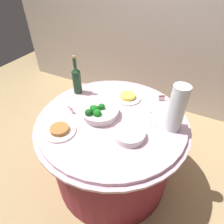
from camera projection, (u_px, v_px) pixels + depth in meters
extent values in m
plane|color=tan|center=(112.00, 174.00, 1.93)|extent=(6.00, 6.00, 0.00)
cube|color=beige|center=(171.00, 2.00, 2.09)|extent=(4.40, 0.10, 2.60)
cylinder|color=maroon|center=(112.00, 152.00, 1.71)|extent=(1.01, 1.01, 0.69)
cylinder|color=#E0B2C6|center=(112.00, 121.00, 1.49)|extent=(1.16, 1.16, 0.02)
cylinder|color=#E0B2C6|center=(112.00, 119.00, 1.48)|extent=(1.10, 1.10, 0.03)
cylinder|color=white|center=(100.00, 113.00, 1.47)|extent=(0.26, 0.26, 0.05)
cylinder|color=white|center=(100.00, 110.00, 1.45)|extent=(0.28, 0.28, 0.01)
sphere|color=#19561E|center=(88.00, 113.00, 1.39)|extent=(0.05, 0.05, 0.05)
sphere|color=#19711E|center=(95.00, 109.00, 1.41)|extent=(0.06, 0.06, 0.06)
sphere|color=#19821E|center=(102.00, 107.00, 1.44)|extent=(0.05, 0.05, 0.05)
sphere|color=#195B1E|center=(92.00, 108.00, 1.45)|extent=(0.04, 0.04, 0.04)
sphere|color=#196F1E|center=(102.00, 107.00, 1.44)|extent=(0.05, 0.05, 0.05)
sphere|color=#197C1E|center=(97.00, 113.00, 1.39)|extent=(0.06, 0.06, 0.06)
cylinder|color=white|center=(129.00, 136.00, 1.31)|extent=(0.21, 0.21, 0.01)
cylinder|color=white|center=(129.00, 135.00, 1.30)|extent=(0.21, 0.21, 0.01)
cylinder|color=white|center=(129.00, 134.00, 1.29)|extent=(0.21, 0.21, 0.01)
cylinder|color=white|center=(129.00, 133.00, 1.29)|extent=(0.21, 0.21, 0.01)
cylinder|color=white|center=(130.00, 132.00, 1.28)|extent=(0.21, 0.21, 0.01)
cylinder|color=#1D4024|center=(77.00, 82.00, 1.67)|extent=(0.07, 0.07, 0.20)
cone|color=#1D4024|center=(75.00, 69.00, 1.60)|extent=(0.07, 0.07, 0.04)
cylinder|color=#1D4024|center=(75.00, 63.00, 1.56)|extent=(0.03, 0.03, 0.08)
cylinder|color=#B2844C|center=(74.00, 57.00, 1.53)|extent=(0.03, 0.03, 0.02)
cylinder|color=silver|center=(177.00, 109.00, 1.27)|extent=(0.11, 0.11, 0.34)
sphere|color=#E5B26B|center=(176.00, 124.00, 1.35)|extent=(0.06, 0.06, 0.06)
sphere|color=#E5B26B|center=(172.00, 121.00, 1.37)|extent=(0.06, 0.06, 0.06)
sphere|color=#E5B26B|center=(171.00, 124.00, 1.34)|extent=(0.06, 0.06, 0.06)
sphere|color=#72C64C|center=(178.00, 117.00, 1.32)|extent=(0.06, 0.06, 0.06)
sphere|color=#72C64C|center=(172.00, 116.00, 1.33)|extent=(0.06, 0.06, 0.06)
sphere|color=#72C64C|center=(174.00, 119.00, 1.30)|extent=(0.06, 0.06, 0.06)
sphere|color=red|center=(178.00, 110.00, 1.30)|extent=(0.06, 0.06, 0.06)
sphere|color=red|center=(173.00, 111.00, 1.29)|extent=(0.06, 0.06, 0.06)
sphere|color=red|center=(178.00, 113.00, 1.27)|extent=(0.06, 0.06, 0.06)
cylinder|color=silver|center=(154.00, 119.00, 1.44)|extent=(0.07, 0.15, 0.01)
cylinder|color=silver|center=(150.00, 119.00, 1.45)|extent=(0.07, 0.15, 0.01)
sphere|color=silver|center=(151.00, 112.00, 1.51)|extent=(0.01, 0.01, 0.01)
cylinder|color=white|center=(128.00, 98.00, 1.66)|extent=(0.22, 0.22, 0.01)
cylinder|color=#F2D14C|center=(128.00, 96.00, 1.64)|extent=(0.13, 0.13, 0.03)
cylinder|color=white|center=(60.00, 131.00, 1.34)|extent=(0.22, 0.22, 0.01)
cylinder|color=#B77038|center=(59.00, 129.00, 1.33)|extent=(0.13, 0.13, 0.03)
cube|color=white|center=(162.00, 98.00, 1.62)|extent=(0.05, 0.03, 0.05)
cube|color=maroon|center=(162.00, 96.00, 1.61)|extent=(0.05, 0.03, 0.01)
cube|color=white|center=(71.00, 109.00, 1.50)|extent=(0.05, 0.03, 0.05)
cube|color=maroon|center=(70.00, 108.00, 1.49)|extent=(0.05, 0.03, 0.01)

